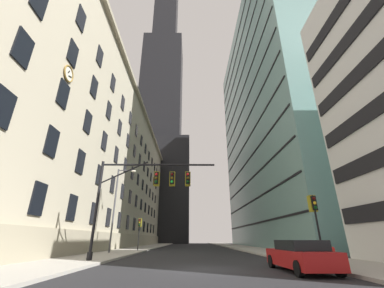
{
  "coord_description": "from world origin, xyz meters",
  "views": [
    {
      "loc": [
        -0.58,
        -13.48,
        1.45
      ],
      "look_at": [
        -0.25,
        27.59,
        17.91
      ],
      "focal_mm": 22.2,
      "sensor_mm": 36.0,
      "label": 1
    }
  ],
  "objects_px": {
    "fire_hydrant": "(334,254)",
    "street_lamppost": "(117,201)",
    "traffic_signal_mast": "(151,186)",
    "parked_car": "(300,256)",
    "traffic_light_near_right": "(314,207)",
    "traffic_light_far_left": "(140,224)"
  },
  "relations": [
    {
      "from": "traffic_light_far_left",
      "to": "parked_car",
      "type": "distance_m",
      "value": 23.46
    },
    {
      "from": "fire_hydrant",
      "to": "traffic_light_far_left",
      "type": "bearing_deg",
      "value": 132.76
    },
    {
      "from": "traffic_light_near_right",
      "to": "parked_car",
      "type": "distance_m",
      "value": 4.88
    },
    {
      "from": "traffic_light_near_right",
      "to": "street_lamppost",
      "type": "distance_m",
      "value": 19.4
    },
    {
      "from": "traffic_light_far_left",
      "to": "parked_car",
      "type": "xyz_separation_m",
      "value": [
        11.85,
        -20.09,
        -2.49
      ]
    },
    {
      "from": "traffic_signal_mast",
      "to": "fire_hydrant",
      "type": "height_order",
      "value": "traffic_signal_mast"
    },
    {
      "from": "traffic_light_near_right",
      "to": "parked_car",
      "type": "height_order",
      "value": "traffic_light_near_right"
    },
    {
      "from": "street_lamppost",
      "to": "parked_car",
      "type": "bearing_deg",
      "value": -46.5
    },
    {
      "from": "traffic_light_far_left",
      "to": "fire_hydrant",
      "type": "height_order",
      "value": "traffic_light_far_left"
    },
    {
      "from": "traffic_signal_mast",
      "to": "street_lamppost",
      "type": "bearing_deg",
      "value": 119.06
    },
    {
      "from": "street_lamppost",
      "to": "fire_hydrant",
      "type": "xyz_separation_m",
      "value": [
        16.82,
        -10.54,
        -4.65
      ]
    },
    {
      "from": "traffic_light_far_left",
      "to": "parked_car",
      "type": "relative_size",
      "value": 0.8
    },
    {
      "from": "street_lamppost",
      "to": "traffic_light_near_right",
      "type": "bearing_deg",
      "value": -34.27
    },
    {
      "from": "street_lamppost",
      "to": "fire_hydrant",
      "type": "distance_m",
      "value": 20.39
    },
    {
      "from": "traffic_signal_mast",
      "to": "traffic_light_far_left",
      "type": "relative_size",
      "value": 2.27
    },
    {
      "from": "parked_car",
      "to": "traffic_light_near_right",
      "type": "bearing_deg",
      "value": 49.17
    },
    {
      "from": "fire_hydrant",
      "to": "street_lamppost",
      "type": "bearing_deg",
      "value": 147.92
    },
    {
      "from": "traffic_light_near_right",
      "to": "street_lamppost",
      "type": "bearing_deg",
      "value": 145.73
    },
    {
      "from": "traffic_signal_mast",
      "to": "traffic_light_far_left",
      "type": "distance_m",
      "value": 15.85
    },
    {
      "from": "traffic_light_near_right",
      "to": "fire_hydrant",
      "type": "distance_m",
      "value": 2.88
    },
    {
      "from": "traffic_signal_mast",
      "to": "parked_car",
      "type": "distance_m",
      "value": 10.43
    },
    {
      "from": "street_lamppost",
      "to": "parked_car",
      "type": "height_order",
      "value": "street_lamppost"
    }
  ]
}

